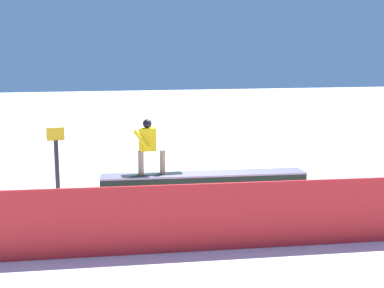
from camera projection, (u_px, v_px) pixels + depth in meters
ground_plane at (204, 198)px, 11.75m from camera, size 120.00×120.00×0.00m
grind_box at (204, 187)px, 11.71m from camera, size 5.19×1.68×0.64m
snowboarder at (149, 145)px, 11.33m from camera, size 1.52×0.42×1.39m
safety_fence at (274, 214)px, 8.41m from camera, size 10.31×2.20×1.24m
trail_marker at (57, 166)px, 10.67m from camera, size 0.40×0.10×1.92m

